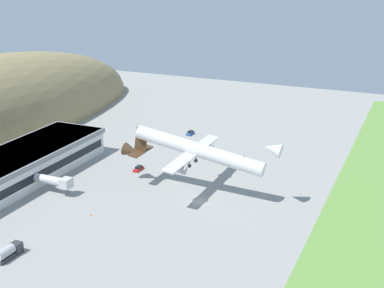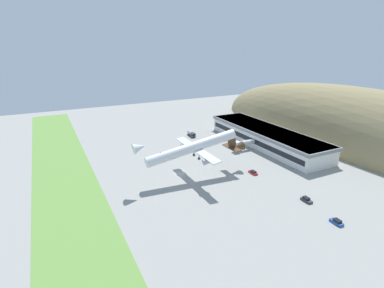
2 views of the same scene
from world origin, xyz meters
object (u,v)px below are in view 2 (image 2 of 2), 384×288
at_px(cargo_airplane, 194,148).
at_px(fuel_truck, 191,134).
at_px(jetway_0, 243,143).
at_px(service_car_1, 337,222).
at_px(service_car_0, 253,172).
at_px(service_car_2, 306,200).
at_px(traffic_cone_0, 205,150).
at_px(terminal_building, 266,136).

distance_m(cargo_airplane, fuel_truck, 58.96).
distance_m(jetway_0, service_car_1, 69.90).
relative_size(jetway_0, service_car_0, 2.71).
bearing_deg(service_car_2, traffic_cone_0, -173.76).
bearing_deg(service_car_2, service_car_1, -8.73).
bearing_deg(traffic_cone_0, jetway_0, 65.71).
distance_m(terminal_building, service_car_2, 62.89).
xyz_separation_m(jetway_0, traffic_cone_0, (-8.12, -17.99, -3.71)).
relative_size(fuel_truck, traffic_cone_0, 12.72).
height_order(service_car_0, service_car_1, service_car_1).
bearing_deg(traffic_cone_0, terminal_building, 80.02).
relative_size(service_car_0, fuel_truck, 0.62).
bearing_deg(service_car_0, terminal_building, 133.09).
relative_size(service_car_0, service_car_1, 1.08).
bearing_deg(traffic_cone_0, cargo_airplane, -37.11).
xyz_separation_m(terminal_building, service_car_0, (28.31, -30.27, -4.54)).
xyz_separation_m(cargo_airplane, fuel_truck, (-52.26, 24.68, -11.68)).
xyz_separation_m(service_car_0, fuel_truck, (-60.68, 0.37, 0.91)).
distance_m(jetway_0, fuel_truck, 36.81).
bearing_deg(cargo_airplane, service_car_2, 36.20).
height_order(service_car_0, fuel_truck, fuel_truck).
bearing_deg(service_car_1, service_car_0, 179.96).
height_order(jetway_0, fuel_truck, jetway_0).
height_order(service_car_1, service_car_2, service_car_2).
height_order(jetway_0, service_car_1, jetway_0).
distance_m(terminal_building, jetway_0, 17.05).
bearing_deg(jetway_0, service_car_0, -26.92).
bearing_deg(jetway_0, cargo_airplane, -64.58).
xyz_separation_m(cargo_airplane, service_car_0, (8.42, 24.31, -12.59)).
xyz_separation_m(service_car_1, traffic_cone_0, (-76.65, -4.59, -0.36)).
xyz_separation_m(jetway_0, cargo_airplane, (17.90, -37.68, 9.19)).
bearing_deg(fuel_truck, service_car_0, -0.35).
bearing_deg(jetway_0, terminal_building, 96.69).
xyz_separation_m(service_car_1, service_car_2, (-14.41, 2.21, 0.03)).
height_order(terminal_building, fuel_truck, terminal_building).
relative_size(service_car_2, traffic_cone_0, 7.46).
bearing_deg(service_car_0, cargo_airplane, -109.11).
bearing_deg(jetway_0, fuel_truck, -159.28).
relative_size(service_car_1, service_car_2, 0.98).
relative_size(terminal_building, service_car_1, 18.66).
distance_m(terminal_building, service_car_1, 76.87).
distance_m(terminal_building, fuel_truck, 44.21).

